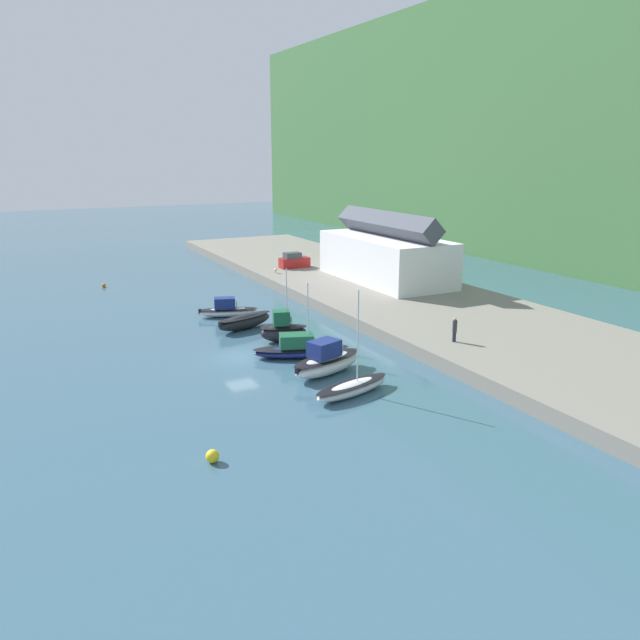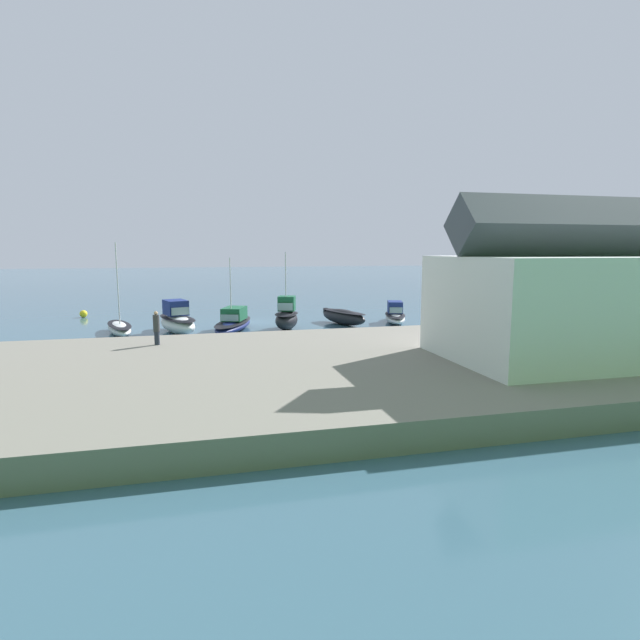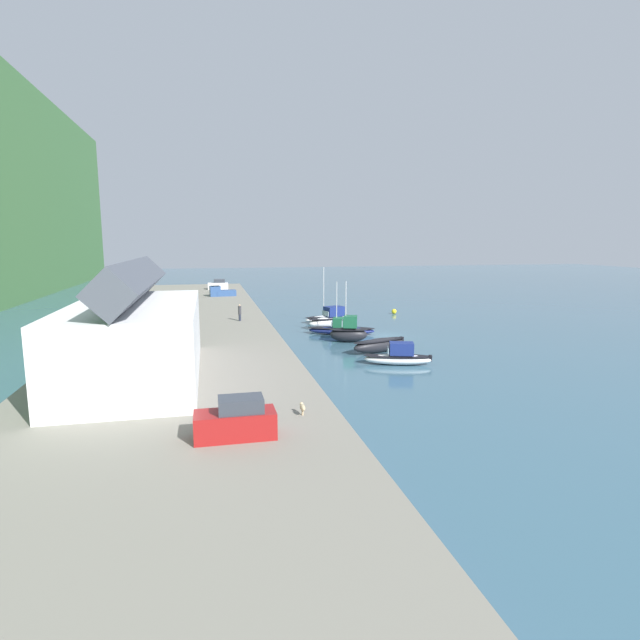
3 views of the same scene
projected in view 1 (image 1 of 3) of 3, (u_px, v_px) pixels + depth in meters
ground_plane at (241, 357)px, 53.55m from camera, size 320.00×320.00×0.00m
quay_promenade at (457, 319)px, 63.65m from camera, size 130.15×20.57×1.21m
harbor_clubhouse at (386, 255)px, 78.84m from camera, size 19.58×8.92×8.80m
moored_boat_0 at (227, 310)px, 66.66m from camera, size 3.76×6.65×2.08m
moored_boat_1 at (245, 321)px, 62.07m from camera, size 3.79×6.73×1.46m
moored_boat_2 at (283, 330)px, 57.70m from camera, size 3.26×4.75×6.92m
moored_boat_3 at (300, 349)px, 53.53m from camera, size 5.00×8.59×6.48m
moored_boat_4 at (327, 361)px, 49.32m from camera, size 4.38×7.31×2.82m
moored_boat_5 at (352, 388)px, 45.18m from camera, size 3.43×7.07×7.74m
parked_car_1 at (294, 261)px, 88.19m from camera, size 1.81×4.21×2.16m
person_on_quay at (455, 329)px, 53.61m from camera, size 0.40×0.40×2.14m
dog_on_quay at (275, 270)px, 84.32m from camera, size 0.87×0.31×0.68m
mooring_buoy_0 at (212, 456)px, 35.35m from camera, size 0.77×0.77×0.77m
mooring_buoy_1 at (104, 285)px, 81.18m from camera, size 0.54×0.54×0.54m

